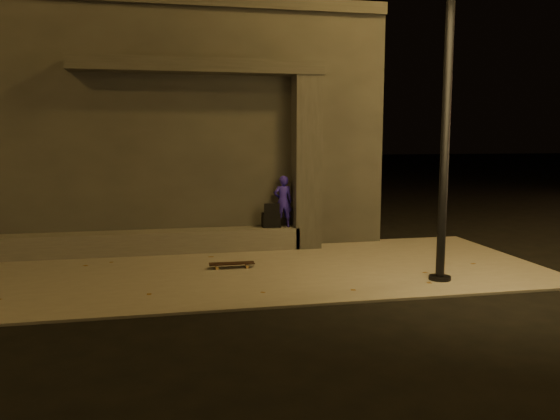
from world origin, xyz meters
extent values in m
plane|color=black|center=(0.00, 0.00, 0.00)|extent=(120.00, 120.00, 0.00)
cube|color=slate|center=(0.00, 2.00, 0.02)|extent=(11.00, 4.40, 0.04)
cube|color=#373432|center=(-1.00, 6.50, 2.60)|extent=(9.00, 5.00, 5.20)
cube|color=#585550|center=(-1.50, 3.75, 0.27)|extent=(6.00, 0.55, 0.45)
cube|color=#373432|center=(1.70, 3.75, 1.84)|extent=(0.55, 0.55, 3.60)
cube|color=#373432|center=(-0.50, 3.80, 3.78)|extent=(5.00, 0.70, 0.28)
imported|color=#2B1CB8|center=(1.20, 3.75, 1.04)|extent=(0.40, 0.27, 1.09)
cube|color=black|center=(0.94, 3.75, 0.64)|extent=(0.37, 0.24, 0.30)
cube|color=black|center=(0.94, 3.75, 0.90)|extent=(0.32, 0.04, 0.22)
cube|color=black|center=(-0.08, 2.16, 0.12)|extent=(0.82, 0.23, 0.02)
cylinder|color=tan|center=(0.19, 2.23, 0.07)|extent=(0.06, 0.03, 0.06)
cylinder|color=tan|center=(0.19, 2.08, 0.07)|extent=(0.06, 0.03, 0.06)
cylinder|color=tan|center=(-0.36, 2.24, 0.07)|extent=(0.06, 0.03, 0.06)
cylinder|color=tan|center=(-0.36, 2.09, 0.07)|extent=(0.06, 0.03, 0.06)
cube|color=#99999E|center=(0.19, 2.15, 0.10)|extent=(0.06, 0.17, 0.02)
cube|color=#99999E|center=(-0.36, 2.16, 0.10)|extent=(0.06, 0.17, 0.02)
cylinder|color=black|center=(3.20, 0.65, 3.75)|extent=(0.14, 0.14, 7.49)
cylinder|color=black|center=(3.20, 0.65, 0.05)|extent=(0.36, 0.36, 0.10)
camera|label=1|loc=(-1.18, -7.44, 2.40)|focal=35.00mm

